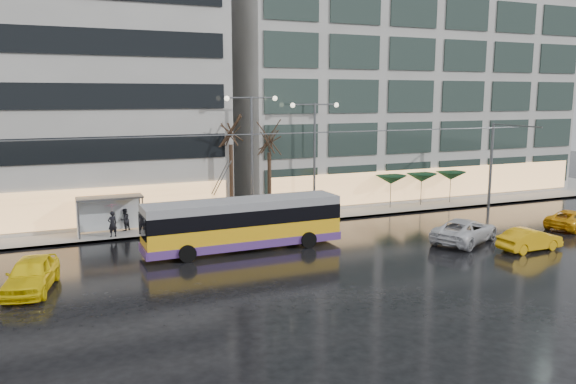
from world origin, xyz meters
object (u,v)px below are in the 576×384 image
street_lamp_near (252,141)px  taxi_a (31,274)px  bus_shelter (104,207)px  trolleybus (243,225)px

street_lamp_near → taxi_a: bearing=-145.7°
bus_shelter → taxi_a: (-4.15, -9.79, -1.15)m
trolleybus → taxi_a: bearing=-165.2°
bus_shelter → street_lamp_near: bearing=0.6°
bus_shelter → trolleybus: bearing=-42.1°
bus_shelter → taxi_a: 10.69m
trolleybus → bus_shelter: size_ratio=2.86×
street_lamp_near → taxi_a: (-14.53, -9.90, -5.18)m
trolleybus → taxi_a: trolleybus is taller
bus_shelter → taxi_a: bus_shelter is taller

